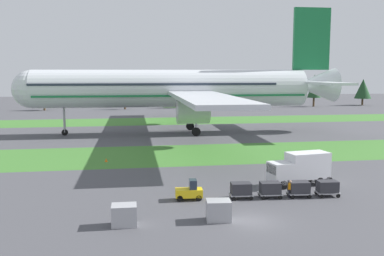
{
  "coord_description": "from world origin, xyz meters",
  "views": [
    {
      "loc": [
        -10.42,
        -33.45,
        12.19
      ],
      "look_at": [
        -0.27,
        29.98,
        4.0
      ],
      "focal_mm": 40.72,
      "sensor_mm": 36.0,
      "label": 1
    }
  ],
  "objects": [
    {
      "name": "airliner",
      "position": [
        1.04,
        53.04,
        9.09
      ],
      "size": [
        64.76,
        79.8,
        25.34
      ],
      "rotation": [
        0.0,
        0.0,
        1.55
      ],
      "color": "silver",
      "rests_on": "ground"
    },
    {
      "name": "cargo_dolly_lead",
      "position": [
        0.82,
        6.54,
        0.92
      ],
      "size": [
        2.3,
        1.65,
        1.55
      ],
      "rotation": [
        0.0,
        0.0,
        1.5
      ],
      "color": "#A3A3A8",
      "rests_on": "ground"
    },
    {
      "name": "cargo_dolly_third",
      "position": [
        6.6,
        6.14,
        0.92
      ],
      "size": [
        2.3,
        1.65,
        1.55
      ],
      "rotation": [
        0.0,
        0.0,
        1.5
      ],
      "color": "#A3A3A8",
      "rests_on": "ground"
    },
    {
      "name": "catering_truck",
      "position": [
        8.5,
        10.4,
        1.95
      ],
      "size": [
        7.23,
        3.38,
        3.58
      ],
      "rotation": [
        0.0,
        0.0,
        1.73
      ],
      "color": "silver",
      "rests_on": "ground"
    },
    {
      "name": "grass_strip_near",
      "position": [
        0.0,
        30.22,
        0.0
      ],
      "size": [
        320.0,
        16.86,
        0.01
      ],
      "primitive_type": "cube",
      "color": "#3D752D",
      "rests_on": "ground"
    },
    {
      "name": "uld_container_1",
      "position": [
        -2.74,
        0.65,
        0.86
      ],
      "size": [
        2.14,
        1.78,
        1.71
      ],
      "primitive_type": "cube",
      "rotation": [
        0.0,
        0.0,
        -0.09
      ],
      "color": "#A3A3A8",
      "rests_on": "ground"
    },
    {
      "name": "ground_plane",
      "position": [
        0.0,
        0.0,
        0.0
      ],
      "size": [
        400.0,
        400.0,
        0.0
      ],
      "primitive_type": "plane",
      "color": "#47474C"
    },
    {
      "name": "baggage_tug",
      "position": [
        -4.19,
        6.88,
        0.81
      ],
      "size": [
        2.68,
        1.48,
        1.97
      ],
      "rotation": [
        0.0,
        0.0,
        1.5
      ],
      "color": "yellow",
      "rests_on": "ground"
    },
    {
      "name": "taxiway_marker_0",
      "position": [
        15.65,
        22.9,
        0.31
      ],
      "size": [
        0.44,
        0.44,
        0.61
      ],
      "primitive_type": "cone",
      "color": "orange",
      "rests_on": "ground"
    },
    {
      "name": "uld_container_0",
      "position": [
        -10.47,
        0.66,
        0.85
      ],
      "size": [
        2.03,
        1.64,
        1.7
      ],
      "primitive_type": "cube",
      "rotation": [
        0.0,
        0.0,
        -0.02
      ],
      "color": "#A3A3A8",
      "rests_on": "ground"
    },
    {
      "name": "cargo_dolly_fourth",
      "position": [
        9.5,
        5.93,
        0.92
      ],
      "size": [
        2.3,
        1.65,
        1.55
      ],
      "rotation": [
        0.0,
        0.0,
        1.5
      ],
      "color": "#A3A3A8",
      "rests_on": "ground"
    },
    {
      "name": "cargo_dolly_second",
      "position": [
        3.71,
        6.34,
        0.92
      ],
      "size": [
        2.3,
        1.65,
        1.55
      ],
      "rotation": [
        0.0,
        0.0,
        1.5
      ],
      "color": "#A3A3A8",
      "rests_on": "ground"
    },
    {
      "name": "taxiway_marker_1",
      "position": [
        -12.8,
        26.48,
        0.25
      ],
      "size": [
        0.44,
        0.44,
        0.49
      ],
      "primitive_type": "cone",
      "color": "orange",
      "rests_on": "ground"
    },
    {
      "name": "distant_tree_line",
      "position": [
        4.4,
        115.68,
        6.06
      ],
      "size": [
        163.96,
        10.11,
        11.55
      ],
      "color": "#4C3823",
      "rests_on": "ground"
    },
    {
      "name": "ground_crew_marshaller",
      "position": [
        5.63,
        5.98,
        0.95
      ],
      "size": [
        0.53,
        0.36,
        1.74
      ],
      "rotation": [
        0.0,
        0.0,
        0.39
      ],
      "color": "black",
      "rests_on": "ground"
    },
    {
      "name": "grass_strip_far",
      "position": [
        0.0,
        75.94,
        0.0
      ],
      "size": [
        320.0,
        16.86,
        0.01
      ],
      "primitive_type": "cube",
      "color": "#3D752D",
      "rests_on": "ground"
    }
  ]
}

